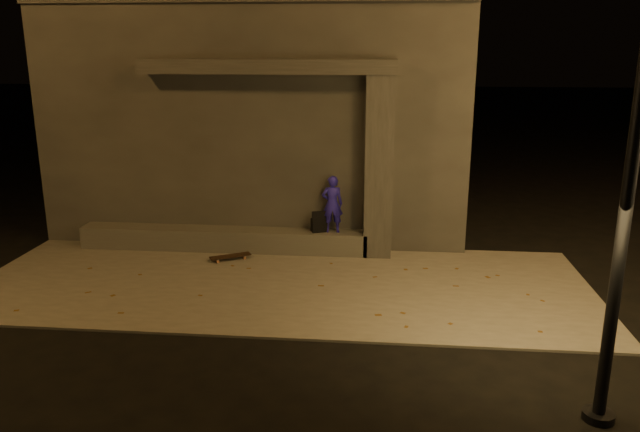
# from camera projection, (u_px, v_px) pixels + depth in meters

# --- Properties ---
(ground) EXTENTS (120.00, 120.00, 0.00)m
(ground) POSITION_uv_depth(u_px,v_px,m) (261.00, 333.00, 9.35)
(ground) COLOR black
(ground) RESTS_ON ground
(sidewalk) EXTENTS (11.00, 4.40, 0.04)m
(sidewalk) POSITION_uv_depth(u_px,v_px,m) (282.00, 283.00, 11.27)
(sidewalk) COLOR #6A645D
(sidewalk) RESTS_ON ground
(building) EXTENTS (9.00, 5.10, 5.22)m
(building) POSITION_uv_depth(u_px,v_px,m) (268.00, 113.00, 14.99)
(building) COLOR #393634
(building) RESTS_ON ground
(ledge) EXTENTS (6.00, 0.55, 0.45)m
(ledge) POSITION_uv_depth(u_px,v_px,m) (224.00, 239.00, 13.02)
(ledge) COLOR #55534D
(ledge) RESTS_ON sidewalk
(column) EXTENTS (0.55, 0.55, 3.60)m
(column) POSITION_uv_depth(u_px,v_px,m) (379.00, 168.00, 12.30)
(column) COLOR #393634
(column) RESTS_ON sidewalk
(canopy) EXTENTS (5.00, 0.70, 0.28)m
(canopy) POSITION_uv_depth(u_px,v_px,m) (268.00, 66.00, 12.05)
(canopy) COLOR #393634
(canopy) RESTS_ON column
(skateboarder) EXTENTS (0.45, 0.32, 1.17)m
(skateboarder) POSITION_uv_depth(u_px,v_px,m) (332.00, 204.00, 12.59)
(skateboarder) COLOR #251CB8
(skateboarder) RESTS_ON ledge
(backpack) EXTENTS (0.37, 0.30, 0.45)m
(backpack) POSITION_uv_depth(u_px,v_px,m) (319.00, 224.00, 12.73)
(backpack) COLOR black
(backpack) RESTS_ON ledge
(skateboard) EXTENTS (0.82, 0.58, 0.09)m
(skateboard) POSITION_uv_depth(u_px,v_px,m) (230.00, 256.00, 12.41)
(skateboard) COLOR black
(skateboard) RESTS_ON sidewalk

